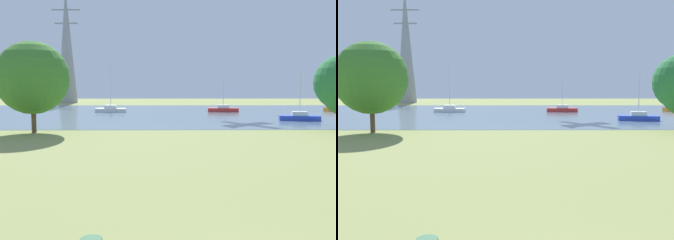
% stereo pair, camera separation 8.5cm
% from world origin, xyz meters
% --- Properties ---
extents(ground_plane, '(160.00, 160.00, 0.00)m').
position_xyz_m(ground_plane, '(0.00, 22.00, 0.00)').
color(ground_plane, '#8C9351').
extents(water_surface, '(140.00, 40.00, 0.02)m').
position_xyz_m(water_surface, '(0.00, 50.00, 0.01)').
color(water_surface, slate).
rests_on(water_surface, ground).
extents(sailboat_blue, '(5.00, 2.42, 5.86)m').
position_xyz_m(sailboat_blue, '(14.57, 39.17, 0.45)').
color(sailboat_blue, blue).
rests_on(sailboat_blue, water_surface).
extents(sailboat_white, '(4.92, 1.95, 7.72)m').
position_xyz_m(sailboat_white, '(-10.47, 52.51, 0.47)').
color(sailboat_white, white).
rests_on(sailboat_white, water_surface).
extents(sailboat_red, '(4.90, 1.87, 5.17)m').
position_xyz_m(sailboat_red, '(7.31, 53.10, 0.44)').
color(sailboat_red, red).
rests_on(sailboat_red, water_surface).
extents(tree_east_far, '(6.76, 6.76, 8.49)m').
position_xyz_m(tree_east_far, '(-14.27, 28.33, 5.10)').
color(tree_east_far, brown).
rests_on(tree_east_far, ground).
extents(electricity_pylon, '(6.40, 4.40, 26.25)m').
position_xyz_m(electricity_pylon, '(-24.32, 81.00, 13.14)').
color(electricity_pylon, gray).
rests_on(electricity_pylon, ground).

